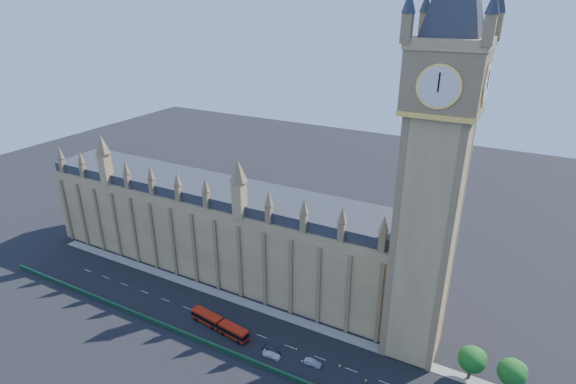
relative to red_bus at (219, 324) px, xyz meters
The scene contains 15 objects.
ground 7.69m from the red_bus, 22.43° to the left, with size 400.00×400.00×0.00m, color black.
palace_westminster 33.08m from the red_bus, 125.97° to the left, with size 120.00×20.00×28.00m.
elizabeth_tower 71.48m from the red_bus, 20.56° to the left, with size 20.59×20.59×105.00m.
bridge_parapet 9.32m from the red_bus, 41.41° to the right, with size 160.00×0.60×1.20m, color #1E4C2D.
kerb_north 14.27m from the red_bus, 60.67° to the left, with size 160.00×3.00×0.16m, color gray.
tree_east_near 60.71m from the red_bus, 12.35° to the left, with size 6.00×6.00×8.50m.
tree_east_far 68.53m from the red_bus, 10.91° to the left, with size 6.00×6.00×8.50m.
red_bus is the anchor object (origin of this frame).
car_grey 15.84m from the red_bus, ahead, with size 1.81×4.49×1.53m, color #404348.
car_silver 26.41m from the red_bus, ahead, with size 1.43×4.10×1.35m, color #9E9FA5.
car_white 16.92m from the red_bus, ahead, with size 1.79×4.39×1.27m, color white.
cone_a 32.33m from the red_bus, ahead, with size 0.57×0.57×0.80m.
cone_b 23.84m from the red_bus, ahead, with size 0.53×0.53×0.63m.
cone_c 21.15m from the red_bus, ahead, with size 0.50×0.50×0.68m.
cone_d 39.04m from the red_bus, ahead, with size 0.51×0.51×0.76m.
Camera 1 is at (52.31, -76.42, 77.69)m, focal length 28.00 mm.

